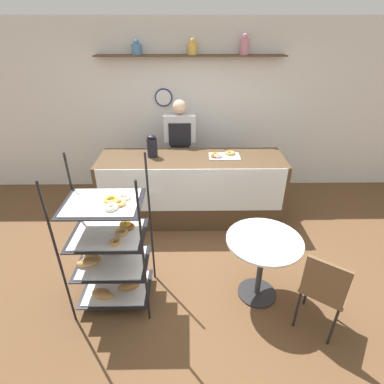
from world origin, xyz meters
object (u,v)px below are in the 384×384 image
person_worker (180,149)px  donut_tray_counter (224,155)px  coffee_carafe (152,146)px  pastry_rack (109,251)px  cafe_chair (324,287)px  cafe_table (262,254)px

person_worker → donut_tray_counter: size_ratio=3.85×
donut_tray_counter → coffee_carafe: bearing=179.6°
pastry_rack → donut_tray_counter: pastry_rack is taller
coffee_carafe → pastry_rack: bearing=-100.3°
pastry_rack → cafe_chair: bearing=-12.0°
donut_tray_counter → cafe_table: bearing=-80.8°
pastry_rack → coffee_carafe: 1.69m
person_worker → cafe_chair: bearing=-62.6°
coffee_carafe → donut_tray_counter: coffee_carafe is taller
person_worker → cafe_table: 2.30m
cafe_table → coffee_carafe: 2.07m
cafe_chair → donut_tray_counter: bearing=-34.0°
pastry_rack → coffee_carafe: pastry_rack is taller
cafe_table → cafe_chair: bearing=-44.2°
person_worker → donut_tray_counter: (0.61, -0.55, 0.11)m
pastry_rack → cafe_chair: size_ratio=1.74×
coffee_carafe → donut_tray_counter: (0.98, -0.01, -0.13)m
coffee_carafe → donut_tray_counter: 0.99m
person_worker → cafe_chair: 2.89m
cafe_chair → donut_tray_counter: 2.16m
cafe_chair → coffee_carafe: size_ratio=2.87×
cafe_table → donut_tray_counter: 1.64m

